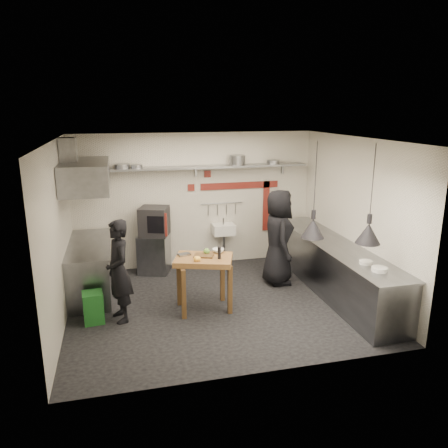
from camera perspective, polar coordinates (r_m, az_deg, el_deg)
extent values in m
plane|color=black|center=(7.66, -0.66, -10.39)|extent=(5.00, 5.00, 0.00)
plane|color=beige|center=(6.94, -0.73, 10.98)|extent=(5.00, 5.00, 0.00)
cube|color=beige|center=(9.18, -3.69, 3.10)|extent=(5.00, 0.04, 2.80)
cube|color=beige|center=(5.25, 4.57, -6.08)|extent=(5.00, 0.04, 2.80)
cube|color=beige|center=(7.06, -20.85, -1.50)|extent=(0.04, 4.20, 2.80)
cube|color=beige|center=(8.10, 16.79, 0.88)|extent=(0.04, 4.20, 2.80)
cube|color=maroon|center=(9.32, 2.08, 5.05)|extent=(1.70, 0.02, 0.14)
cube|color=maroon|center=(9.59, 5.51, 2.35)|extent=(0.14, 0.02, 1.10)
cube|color=maroon|center=(9.11, -2.17, 6.54)|extent=(0.14, 0.02, 0.14)
cube|color=maroon|center=(9.09, -4.32, 4.77)|extent=(0.14, 0.02, 0.14)
cube|color=slate|center=(8.88, -3.56, 7.42)|extent=(4.60, 0.34, 0.04)
cube|color=slate|center=(8.91, -15.90, 6.25)|extent=(0.04, 0.06, 0.24)
cube|color=slate|center=(9.04, -3.72, 6.91)|extent=(0.04, 0.06, 0.24)
cube|color=slate|center=(9.56, 7.65, 7.24)|extent=(0.04, 0.06, 0.24)
cylinder|color=slate|center=(8.74, -13.17, 7.36)|extent=(0.34, 0.34, 0.09)
cylinder|color=slate|center=(8.74, -11.34, 7.40)|extent=(0.25, 0.25, 0.07)
cylinder|color=slate|center=(9.06, 1.75, 8.35)|extent=(0.38, 0.38, 0.20)
cylinder|color=slate|center=(9.30, 6.43, 8.07)|extent=(0.28, 0.28, 0.08)
cube|color=slate|center=(9.04, -9.11, -3.82)|extent=(0.73, 0.70, 0.80)
cube|color=black|center=(8.80, -9.10, 0.35)|extent=(0.68, 0.66, 0.58)
cube|color=maroon|center=(8.57, -9.13, -0.05)|extent=(0.50, 0.20, 0.46)
cube|color=black|center=(8.54, -8.93, -0.10)|extent=(0.31, 0.12, 0.34)
cube|color=silver|center=(9.27, -0.08, -0.70)|extent=(0.46, 0.34, 0.22)
cylinder|color=slate|center=(9.22, -0.08, 0.37)|extent=(0.03, 0.03, 0.14)
cylinder|color=slate|center=(9.36, -0.02, -3.36)|extent=(0.06, 0.06, 0.66)
cylinder|color=slate|center=(9.27, -0.28, 2.74)|extent=(0.90, 0.02, 0.02)
cube|color=slate|center=(8.21, 14.18, -5.70)|extent=(0.70, 3.80, 0.90)
cube|color=slate|center=(8.06, 14.39, -2.60)|extent=(0.76, 3.90, 0.03)
cylinder|color=silver|center=(6.90, 19.64, -5.59)|extent=(0.28, 0.28, 0.07)
cylinder|color=silver|center=(7.15, 18.03, -4.78)|extent=(0.23, 0.23, 0.05)
cube|color=slate|center=(8.31, -17.05, -5.64)|extent=(0.70, 1.90, 0.90)
cube|color=slate|center=(8.17, -17.30, -2.58)|extent=(0.76, 2.00, 0.03)
cube|color=slate|center=(7.89, -17.62, 6.02)|extent=(0.78, 1.60, 0.50)
cube|color=slate|center=(7.87, -19.69, 8.77)|extent=(0.28, 0.28, 0.50)
cube|color=#16511B|center=(7.26, -16.70, -10.39)|extent=(0.34, 0.34, 0.50)
cube|color=#50361C|center=(7.19, -2.65, -4.13)|extent=(0.37, 0.32, 0.02)
cylinder|color=black|center=(7.03, -0.62, -3.79)|extent=(0.06, 0.06, 0.20)
sphere|color=yellow|center=(6.96, -3.65, -4.56)|extent=(0.09, 0.09, 0.09)
sphere|color=yellow|center=(6.96, -3.39, -4.56)|extent=(0.09, 0.09, 0.08)
sphere|color=#58862F|center=(7.27, -2.29, -3.60)|extent=(0.11, 0.11, 0.11)
cube|color=slate|center=(7.25, -5.22, -3.98)|extent=(0.23, 0.18, 0.03)
imported|color=silver|center=(7.37, -0.76, -3.48)|extent=(0.23, 0.23, 0.06)
imported|color=black|center=(7.02, -13.59, -6.00)|extent=(0.54, 0.68, 1.64)
imported|color=black|center=(8.32, 7.09, -1.73)|extent=(0.67, 0.95, 1.82)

